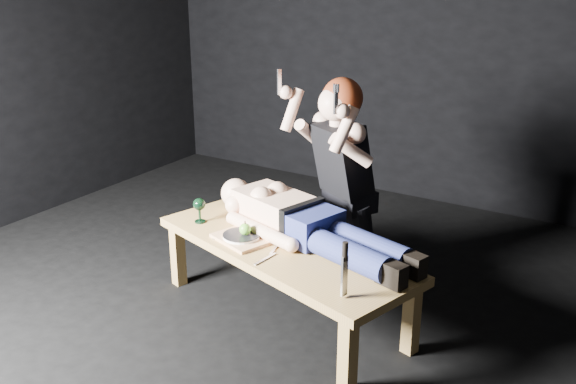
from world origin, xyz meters
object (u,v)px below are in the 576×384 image
(table, at_px, (283,280))
(goblet, at_px, (200,210))
(lying_man, at_px, (308,220))
(kneeling_woman, at_px, (353,180))
(carving_knife, at_px, (344,270))
(serving_tray, at_px, (242,239))

(table, relative_size, goblet, 10.41)
(table, bearing_deg, lying_man, 72.83)
(lying_man, bearing_deg, kneeling_woman, 100.82)
(kneeling_woman, height_order, carving_knife, kneeling_woman)
(serving_tray, bearing_deg, kneeling_woman, 61.96)
(table, xyz_separation_m, carving_knife, (0.56, -0.35, 0.37))
(table, height_order, goblet, goblet)
(serving_tray, xyz_separation_m, goblet, (-0.37, 0.08, 0.07))
(kneeling_woman, bearing_deg, table, -74.42)
(serving_tray, relative_size, carving_knife, 1.11)
(goblet, bearing_deg, serving_tray, -12.54)
(serving_tray, height_order, goblet, goblet)
(serving_tray, xyz_separation_m, carving_knife, (0.80, -0.28, 0.13))
(goblet, height_order, carving_knife, carving_knife)
(table, relative_size, lying_man, 1.06)
(kneeling_woman, distance_m, goblet, 0.96)
(lying_man, distance_m, carving_knife, 0.68)
(table, distance_m, lying_man, 0.38)
(lying_man, relative_size, serving_tray, 4.79)
(serving_tray, relative_size, goblet, 2.04)
(carving_knife, bearing_deg, table, 163.78)
(kneeling_woman, height_order, serving_tray, kneeling_woman)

